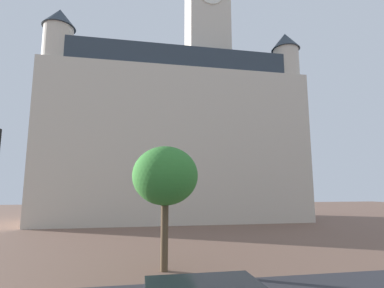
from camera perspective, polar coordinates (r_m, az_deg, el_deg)
landmark_building at (r=33.63m, az=-2.47°, el=2.51°), size 27.75×10.52×33.82m
tree_curb_far at (r=13.01m, az=-5.24°, el=-6.31°), size 2.88×2.88×5.30m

